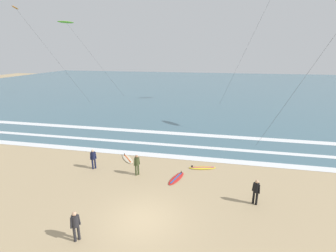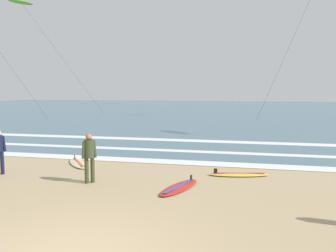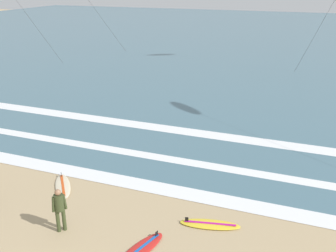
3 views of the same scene
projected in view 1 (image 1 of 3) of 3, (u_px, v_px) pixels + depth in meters
ground_plane at (143, 219)px, 13.47m from camera, size 160.00×160.00×0.00m
ocean_surface at (205, 87)px, 63.26m from camera, size 140.00×90.00×0.01m
wave_foam_shoreline at (174, 157)px, 21.42m from camera, size 46.66×0.93×0.01m
wave_foam_mid_break at (180, 146)px, 23.91m from camera, size 45.03×0.66×0.01m
wave_foam_outer_break at (172, 133)px, 27.58m from camera, size 51.25×1.02×0.01m
surfer_foreground_main at (256, 190)px, 14.54m from camera, size 0.47×0.37×1.60m
surfer_left_far at (75, 224)px, 11.69m from camera, size 0.38×0.46×1.60m
surfer_right_near at (93, 157)px, 19.01m from camera, size 0.43×0.42×1.60m
surfer_left_near at (137, 163)px, 18.03m from camera, size 0.41×0.43×1.60m
surfboard_left_pile at (176, 178)px, 17.71m from camera, size 1.18×2.18×0.25m
surfboard_near_water at (127, 159)px, 20.94m from camera, size 1.78×2.01×0.25m
surfboard_right_spare at (202, 168)px, 19.32m from camera, size 2.18×1.03×0.25m
kite_orange_low_near at (16, 9)px, 38.53m from camera, size 11.33×3.97×15.54m
kite_lime_high_left at (66, 23)px, 45.96m from camera, size 11.05×3.89×14.22m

